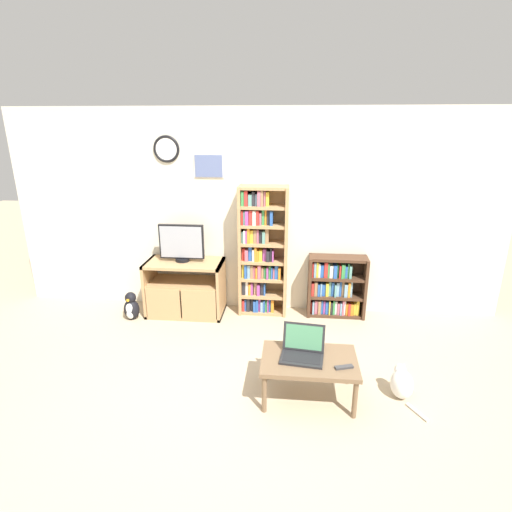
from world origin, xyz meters
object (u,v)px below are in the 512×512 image
bookshelf_short (334,287)px  tv_stand (185,288)px  cat (402,383)px  penguin_figurine (131,307)px  television (182,243)px  coffee_table (309,363)px  laptop (303,349)px  remote_near_laptop (344,367)px  bookshelf_tall (261,252)px

bookshelf_short → tv_stand: bearing=-175.2°
tv_stand → cat: (2.41, -1.48, -0.22)m
cat → bookshelf_short: bearing=98.1°
bookshelf_short → penguin_figurine: size_ratio=2.17×
cat → penguin_figurine: bearing=149.8°
tv_stand → television: television is taller
bookshelf_short → cat: bookshelf_short is taller
television → coffee_table: (1.58, -1.61, -0.60)m
laptop → penguin_figurine: size_ratio=1.11×
laptop → penguin_figurine: (-2.15, 1.29, -0.30)m
television → tv_stand: bearing=-62.6°
remote_near_laptop → penguin_figurine: remote_near_laptop is taller
laptop → cat: size_ratio=0.88×
coffee_table → penguin_figurine: (-2.21, 1.33, -0.19)m
tv_stand → bookshelf_short: bearing=4.8°
tv_stand → cat: bearing=-31.5°
bookshelf_short → laptop: (-0.44, -1.69, 0.09)m
bookshelf_short → remote_near_laptop: bearing=-92.6°
television → coffee_table: television is taller
coffee_table → laptop: (-0.06, 0.04, 0.11)m
coffee_table → television: bearing=134.5°
tv_stand → television: size_ratio=1.73×
tv_stand → laptop: tv_stand is taller
laptop → remote_near_laptop: laptop is taller
bookshelf_short → cat: 1.72m
tv_stand → bookshelf_short: bookshelf_short is taller
penguin_figurine → cat: bearing=-22.1°
coffee_table → cat: coffee_table is taller
bookshelf_tall → cat: bookshelf_tall is taller
cat → remote_near_laptop: bearing=-167.9°
tv_stand → cat: 2.84m
coffee_table → remote_near_laptop: 0.32m
television → bookshelf_short: bearing=3.4°
laptop → remote_near_laptop: bearing=-17.4°
cat → penguin_figurine: 3.31m
remote_near_laptop → penguin_figurine: 2.90m
tv_stand → remote_near_laptop: bearing=-42.3°
bookshelf_tall → cat: (1.44, -1.63, -0.69)m
remote_near_laptop → laptop: bearing=-131.4°
tv_stand → television: 0.60m
coffee_table → remote_near_laptop: remote_near_laptop is taller
penguin_figurine → television: bearing=23.8°
tv_stand → bookshelf_tall: (0.97, 0.15, 0.47)m
tv_stand → coffee_table: size_ratio=1.15×
television → cat: (2.43, -1.52, -0.82)m
television → bookshelf_tall: size_ratio=0.34×
coffee_table → cat: size_ratio=1.84×
tv_stand → penguin_figurine: tv_stand is taller
bookshelf_short → cat: (0.48, -1.64, -0.24)m
tv_stand → bookshelf_short: 1.94m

